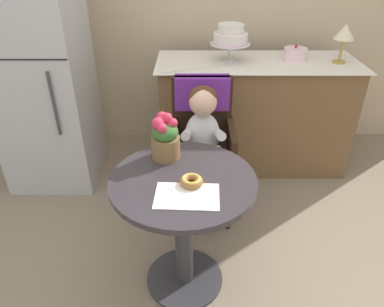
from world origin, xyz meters
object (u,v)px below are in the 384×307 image
(wicker_chair, at_px, (200,127))
(flower_vase, at_px, (164,138))
(tiered_cake_stand, at_px, (229,37))
(table_lamp, at_px, (343,33))
(seated_child, at_px, (201,132))
(donut_front, at_px, (190,181))
(round_layer_cake, at_px, (293,54))
(refrigerator, at_px, (40,77))
(cafe_table, at_px, (182,212))

(wicker_chair, bearing_deg, flower_vase, -116.26)
(tiered_cake_stand, bearing_deg, table_lamp, -2.48)
(seated_child, xyz_separation_m, tiered_cake_stand, (0.22, 0.75, 0.40))
(wicker_chair, distance_m, donut_front, 0.77)
(seated_child, bearing_deg, table_lamp, 34.16)
(round_layer_cake, xyz_separation_m, refrigerator, (-1.89, -0.25, -0.10))
(cafe_table, distance_m, seated_child, 0.59)
(wicker_chair, relative_size, round_layer_cake, 5.34)
(cafe_table, distance_m, flower_vase, 0.40)
(tiered_cake_stand, bearing_deg, refrigerator, -171.73)
(cafe_table, bearing_deg, seated_child, 78.89)
(flower_vase, relative_size, table_lamp, 0.86)
(tiered_cake_stand, xyz_separation_m, refrigerator, (-1.38, -0.20, -0.23))
(cafe_table, relative_size, flower_vase, 2.93)
(cafe_table, distance_m, refrigerator, 1.56)
(table_lamp, distance_m, refrigerator, 2.23)
(flower_vase, bearing_deg, donut_front, -61.24)
(donut_front, bearing_deg, tiered_cake_stand, 77.98)
(wicker_chair, xyz_separation_m, flower_vase, (-0.20, -0.51, 0.20))
(flower_vase, relative_size, refrigerator, 0.14)
(cafe_table, bearing_deg, tiered_cake_stand, 75.87)
(table_lamp, bearing_deg, seated_child, -145.84)
(flower_vase, xyz_separation_m, tiered_cake_stand, (0.42, 1.10, 0.25))
(donut_front, xyz_separation_m, table_lamp, (1.11, 1.31, 0.37))
(cafe_table, xyz_separation_m, flower_vase, (-0.10, 0.20, 0.33))
(seated_child, bearing_deg, flower_vase, -119.74)
(cafe_table, distance_m, round_layer_cake, 1.64)
(wicker_chair, height_order, donut_front, wicker_chair)
(cafe_table, height_order, refrigerator, refrigerator)
(refrigerator, bearing_deg, round_layer_cake, 7.40)
(seated_child, relative_size, round_layer_cake, 4.07)
(wicker_chair, height_order, tiered_cake_stand, tiered_cake_stand)
(seated_child, relative_size, tiered_cake_stand, 2.42)
(table_lamp, bearing_deg, donut_front, -130.31)
(refrigerator, bearing_deg, tiered_cake_stand, 8.27)
(wicker_chair, relative_size, flower_vase, 3.88)
(donut_front, bearing_deg, refrigerator, 133.48)
(cafe_table, xyz_separation_m, donut_front, (0.04, -0.05, 0.23))
(round_layer_cake, bearing_deg, tiered_cake_stand, -174.96)
(flower_vase, bearing_deg, round_layer_cake, 50.88)
(donut_front, bearing_deg, flower_vase, 118.76)
(donut_front, distance_m, refrigerator, 1.59)
(donut_front, relative_size, flower_vase, 0.45)
(seated_child, xyz_separation_m, table_lamp, (1.05, 0.71, 0.44))
(tiered_cake_stand, bearing_deg, wicker_chair, -110.32)
(flower_vase, height_order, round_layer_cake, round_layer_cake)
(cafe_table, relative_size, table_lamp, 2.53)
(seated_child, height_order, round_layer_cake, round_layer_cake)
(round_layer_cake, bearing_deg, refrigerator, -172.60)
(cafe_table, height_order, seated_child, seated_child)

